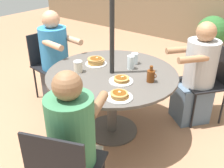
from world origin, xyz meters
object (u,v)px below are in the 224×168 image
Objects in this scene: patio_table at (112,83)px; potted_shrub at (212,33)px; syrup_bottle at (151,76)px; coffee_cup at (78,66)px; diner_south at (74,150)px; diner_north at (196,78)px; drinking_glass_b at (134,59)px; patio_chair_north at (210,78)px; diner_east at (56,62)px; pancake_plate_b at (121,80)px; pancake_plate_a at (119,96)px; pancake_plate_c at (96,62)px; patio_chair_east at (49,61)px; drinking_glass_a at (131,62)px.

potted_shrub reaches higher than patio_table.
syrup_bottle reaches higher than coffee_cup.
diner_north is at bearing 60.18° from diner_south.
patio_chair_north is at bearing 40.79° from drinking_glass_b.
diner_east is 1.66m from diner_south.
pancake_plate_b is 1.95× the size of drinking_glass_b.
patio_chair_north is at bearing -72.19° from potted_shrub.
coffee_cup is at bearing -122.44° from drinking_glass_b.
pancake_plate_a is at bearing 112.45° from patio_chair_north.
diner_north reaches higher than patio_chair_north.
drinking_glass_b is at bearing 57.56° from coffee_cup.
pancake_plate_a is (-0.25, -1.12, 0.20)m from diner_north.
drinking_glass_b reaches higher than pancake_plate_a.
pancake_plate_c is at bearing 145.59° from pancake_plate_a.
pancake_plate_b is at bearing 80.36° from diner_south.
pancake_plate_b is at bearing -86.93° from potted_shrub.
pancake_plate_b reaches higher than potted_shrub.
patio_chair_north is 3.84× the size of pancake_plate_b.
patio_table is at bearing -13.71° from pancake_plate_c.
diner_east is 1.06m from drinking_glass_b.
patio_table is at bearing 90.00° from patio_chair_east.
coffee_cup is (-0.68, -0.25, -0.00)m from syrup_bottle.
syrup_bottle is at bearing 82.64° from pancake_plate_a.
pancake_plate_b is at bearing -72.05° from drinking_glass_a.
patio_table is at bearing 134.41° from pancake_plate_a.
patio_chair_east is at bearing 60.84° from patio_chair_north.
patio_table is 5.83× the size of pancake_plate_a.
diner_south is at bearing 58.99° from diner_east.
pancake_plate_a is 1.43× the size of syrup_bottle.
coffee_cup is (-0.88, -0.95, 0.24)m from diner_north.
patio_table is 1.52× the size of patio_chair_east.
pancake_plate_a is 0.31× the size of potted_shrub.
drinking_glass_a reaches higher than pancake_plate_b.
patio_chair_east is at bearing 123.73° from diner_south.
potted_shrub is at bearing 164.80° from patio_chair_east.
drinking_glass_b is (0.33, 0.52, 0.00)m from coffee_cup.
diner_south is 5.15× the size of pancake_plate_b.
drinking_glass_a is (-0.31, 0.13, 0.01)m from syrup_bottle.
patio_table is 5.83× the size of pancake_plate_c.
diner_east reaches higher than coffee_cup.
diner_south reaches higher than drinking_glass_b.
coffee_cup reaches higher than patio_table.
diner_east is at bearing 160.39° from pancake_plate_a.
diner_south is 5.15× the size of pancake_plate_a.
diner_north reaches higher than pancake_plate_b.
pancake_plate_a is at bearing 78.31° from patio_chair_east.
pancake_plate_a is (-0.35, -1.25, 0.22)m from patio_chair_north.
drinking_glass_a is (-0.51, -0.57, 0.25)m from diner_north.
patio_chair_north reaches higher than drinking_glass_a.
pancake_plate_c is at bearing 179.57° from syrup_bottle.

